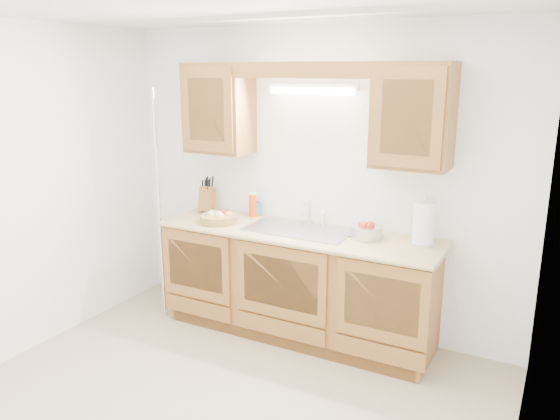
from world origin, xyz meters
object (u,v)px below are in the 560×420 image
Objects in this scene: paper_towel at (424,224)px; apple_bowl at (366,231)px; knife_block at (207,199)px; fruit_basket at (219,217)px.

apple_bowl is (-0.42, -0.03, -0.10)m from paper_towel.
apple_bowl is at bearing -17.07° from knife_block.
knife_block reaches higher than apple_bowl.
apple_bowl reaches higher than fruit_basket.
fruit_basket is at bearing -172.97° from paper_towel.
fruit_basket is 0.41m from knife_block.
fruit_basket is 1.25× the size of apple_bowl.
paper_towel is at bearing 7.03° from fruit_basket.
paper_towel is (1.96, -0.06, 0.04)m from knife_block.
knife_block reaches higher than fruit_basket.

